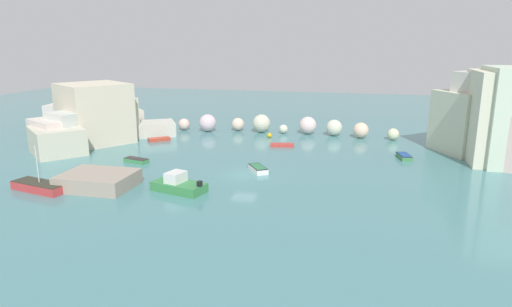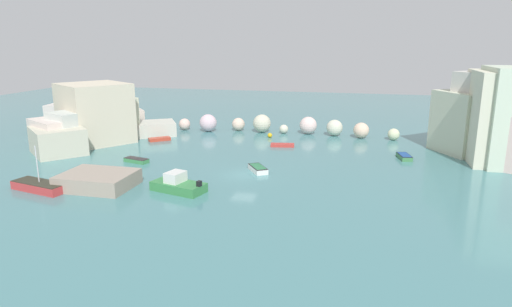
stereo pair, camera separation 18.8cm
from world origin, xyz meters
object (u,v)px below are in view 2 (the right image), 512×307
object	(u,v)px
moored_boat_3	(159,139)
moored_boat_5	(258,169)
stone_dock	(98,180)
channel_buoy	(270,135)
moored_boat_4	(40,186)
moored_boat_1	(282,145)
moored_boat_2	(178,185)
moored_boat_0	(404,157)
moored_boat_6	(136,160)

from	to	relation	value
moored_boat_3	moored_boat_5	bearing A→B (deg)	106.11
moored_boat_3	stone_dock	bearing A→B (deg)	59.81
channel_buoy	moored_boat_5	size ratio (longest dim) A/B	0.21
moored_boat_4	moored_boat_5	size ratio (longest dim) A/B	1.84
moored_boat_1	moored_boat_2	size ratio (longest dim) A/B	0.59
channel_buoy	moored_boat_2	size ratio (longest dim) A/B	0.12
moored_boat_2	stone_dock	bearing A→B (deg)	21.03
moored_boat_3	moored_boat_4	bearing A→B (deg)	46.82
stone_dock	moored_boat_3	distance (m)	20.95
stone_dock	channel_buoy	world-z (taller)	stone_dock
stone_dock	moored_boat_2	bearing A→B (deg)	5.78
stone_dock	moored_boat_0	size ratio (longest dim) A/B	2.28
moored_boat_4	moored_boat_5	xyz separation A→B (m)	(18.66, 11.05, -0.11)
moored_boat_1	moored_boat_4	distance (m)	30.22
moored_boat_2	moored_boat_4	xyz separation A→B (m)	(-12.83, -2.95, -0.19)
moored_boat_4	moored_boat_5	bearing A→B (deg)	43.01
stone_dock	moored_boat_1	bearing A→B (deg)	56.15
channel_buoy	moored_boat_0	size ratio (longest dim) A/B	0.23
moored_boat_0	moored_boat_6	world-z (taller)	moored_boat_0
channel_buoy	moored_boat_6	distance (m)	21.16
moored_boat_0	moored_boat_2	distance (m)	27.88
stone_dock	moored_boat_4	distance (m)	5.32
moored_boat_1	moored_boat_5	distance (m)	12.37
moored_boat_2	moored_boat_3	distance (m)	22.89
stone_dock	moored_boat_4	bearing A→B (deg)	-156.14
channel_buoy	moored_boat_6	xyz separation A→B (m)	(-12.32, -17.20, -0.09)
moored_boat_4	moored_boat_5	distance (m)	21.69
moored_boat_0	moored_boat_4	bearing A→B (deg)	108.18
moored_boat_2	moored_boat_6	distance (m)	12.26
channel_buoy	moored_boat_1	world-z (taller)	channel_buoy
moored_boat_6	moored_boat_0	bearing A→B (deg)	31.26
channel_buoy	moored_boat_2	bearing A→B (deg)	-97.67
channel_buoy	moored_boat_0	world-z (taller)	channel_buoy
moored_boat_2	moored_boat_6	world-z (taller)	moored_boat_2
stone_dock	moored_boat_0	distance (m)	34.87
moored_boat_2	moored_boat_6	xyz separation A→B (m)	(-8.87, 8.46, -0.37)
moored_boat_6	moored_boat_3	bearing A→B (deg)	117.13
moored_boat_2	moored_boat_4	world-z (taller)	moored_boat_4
stone_dock	moored_boat_5	bearing A→B (deg)	32.80
moored_boat_1	stone_dock	bearing A→B (deg)	46.76
moored_boat_4	moored_boat_2	bearing A→B (deg)	25.36
moored_boat_0	moored_boat_1	xyz separation A→B (m)	(-15.42, 2.97, -0.10)
stone_dock	moored_boat_2	world-z (taller)	moored_boat_2
channel_buoy	moored_boat_4	distance (m)	32.93
stone_dock	moored_boat_4	size ratio (longest dim) A/B	1.12
moored_boat_2	moored_boat_5	world-z (taller)	moored_boat_2
moored_boat_2	moored_boat_4	bearing A→B (deg)	28.22
stone_dock	moored_boat_4	world-z (taller)	moored_boat_4
moored_boat_5	moored_boat_4	bearing A→B (deg)	-92.43
channel_buoy	moored_boat_1	xyz separation A→B (m)	(2.83, -5.21, -0.15)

